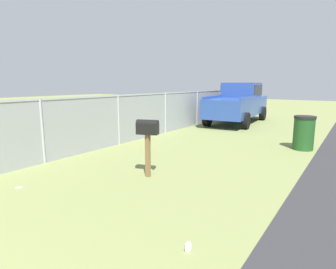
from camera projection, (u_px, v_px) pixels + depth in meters
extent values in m
cube|color=brown|center=(148.00, 156.00, 6.18)|extent=(0.09, 0.09, 0.96)
cube|color=black|center=(148.00, 129.00, 6.08)|extent=(0.34, 0.51, 0.22)
cylinder|color=black|center=(147.00, 124.00, 6.06)|extent=(0.34, 0.51, 0.20)
cube|color=red|center=(151.00, 126.00, 6.15)|extent=(0.02, 0.04, 0.18)
cube|color=#284793|center=(238.00, 106.00, 14.62)|extent=(5.69, 2.27, 0.90)
cube|color=#284793|center=(242.00, 90.00, 15.05)|extent=(2.01, 1.85, 0.76)
cube|color=black|center=(242.00, 90.00, 15.05)|extent=(1.96, 1.88, 0.53)
cube|color=#284793|center=(214.00, 97.00, 13.91)|extent=(2.89, 0.30, 0.12)
cube|color=#284793|center=(249.00, 98.00, 13.07)|extent=(2.89, 0.30, 0.12)
cylinder|color=black|center=(231.00, 112.00, 16.74)|extent=(0.78, 0.32, 0.76)
cylinder|color=black|center=(263.00, 113.00, 15.83)|extent=(0.78, 0.32, 0.76)
cylinder|color=black|center=(207.00, 118.00, 13.60)|extent=(0.78, 0.32, 0.76)
cylinder|color=black|center=(246.00, 121.00, 12.69)|extent=(0.78, 0.32, 0.76)
cylinder|color=#1E4C1E|center=(304.00, 134.00, 8.75)|extent=(0.61, 0.61, 0.98)
cylinder|color=black|center=(305.00, 117.00, 8.65)|extent=(0.64, 0.64, 0.08)
cylinder|color=#9EA3A8|center=(42.00, 131.00, 7.18)|extent=(0.07, 0.07, 1.68)
cylinder|color=#9EA3A8|center=(119.00, 120.00, 9.44)|extent=(0.07, 0.07, 1.68)
cylinder|color=#9EA3A8|center=(165.00, 113.00, 11.70)|extent=(0.07, 0.07, 1.68)
cylinder|color=#9EA3A8|center=(197.00, 108.00, 13.96)|extent=(0.07, 0.07, 1.68)
cylinder|color=#9EA3A8|center=(220.00, 105.00, 16.22)|extent=(0.07, 0.07, 1.68)
cylinder|color=#9EA3A8|center=(237.00, 102.00, 18.47)|extent=(0.07, 0.07, 1.68)
cube|color=#9EA3A8|center=(144.00, 94.00, 10.42)|extent=(19.41, 0.04, 0.04)
cube|color=gray|center=(144.00, 116.00, 10.57)|extent=(19.41, 0.01, 1.68)
cylinder|color=white|center=(188.00, 247.00, 3.51)|extent=(0.13, 0.12, 0.08)
cube|color=silver|center=(150.00, 169.00, 6.78)|extent=(0.14, 0.13, 0.01)
cube|color=silver|center=(19.00, 187.00, 5.60)|extent=(0.11, 0.14, 0.01)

